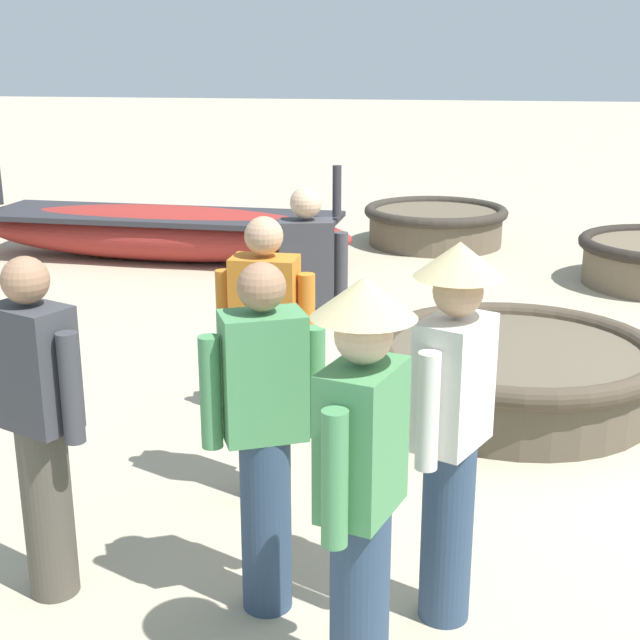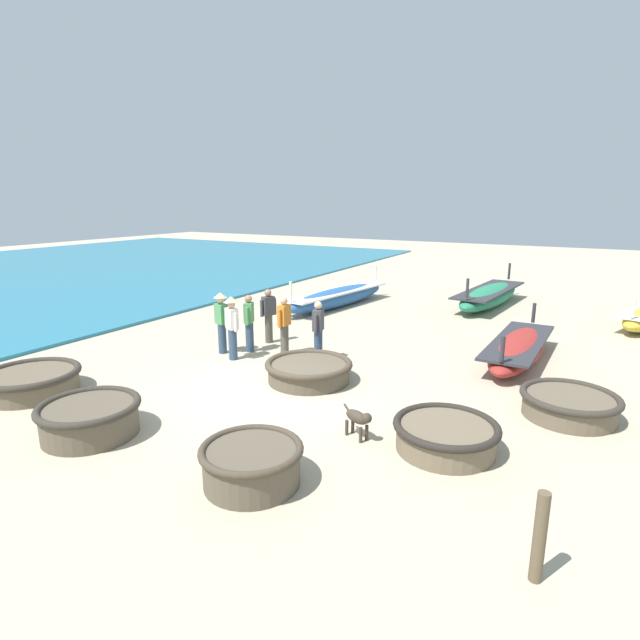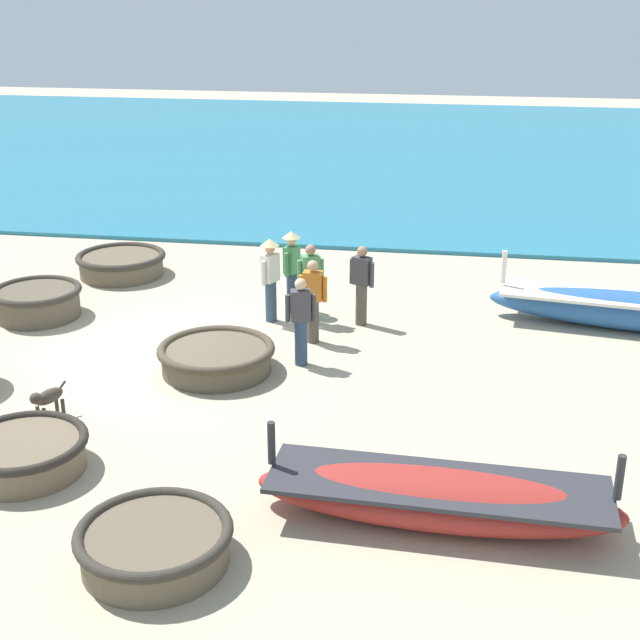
{
  "view_description": "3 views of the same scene",
  "coord_description": "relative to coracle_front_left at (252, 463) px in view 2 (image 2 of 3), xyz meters",
  "views": [
    {
      "loc": [
        -5.52,
        1.52,
        2.38
      ],
      "look_at": [
        -0.73,
        2.3,
        0.9
      ],
      "focal_mm": 50.0,
      "sensor_mm": 36.0,
      "label": 1
    },
    {
      "loc": [
        5.91,
        -8.17,
        4.06
      ],
      "look_at": [
        -0.26,
        2.84,
        1.0
      ],
      "focal_mm": 28.0,
      "sensor_mm": 36.0,
      "label": 2
    },
    {
      "loc": [
        13.86,
        5.11,
        6.24
      ],
      "look_at": [
        -0.03,
        2.84,
        0.88
      ],
      "focal_mm": 50.0,
      "sensor_mm": 36.0,
      "label": 3
    }
  ],
  "objects": [
    {
      "name": "coracle_upturned",
      "position": [
        2.2,
        2.38,
        -0.05
      ],
      "size": [
        1.75,
        1.75,
        0.5
      ],
      "color": "brown",
      "rests_on": "ground"
    },
    {
      "name": "coracle_front_left",
      "position": [
        0.0,
        0.0,
        0.0
      ],
      "size": [
        1.53,
        1.53,
        0.6
      ],
      "color": "brown",
      "rests_on": "ground"
    },
    {
      "name": "mooring_post_shoreline",
      "position": [
        3.86,
        -0.03,
        0.21
      ],
      "size": [
        0.14,
        0.14,
        1.08
      ],
      "primitive_type": "cylinder",
      "color": "brown",
      "rests_on": "ground"
    },
    {
      "name": "coracle_beside_post",
      "position": [
        -6.24,
        0.51,
        -0.04
      ],
      "size": [
        2.01,
        2.01,
        0.52
      ],
      "color": "brown",
      "rests_on": "ground"
    },
    {
      "name": "long_boat_white_hull",
      "position": [
        2.52,
        7.95,
        0.01
      ],
      "size": [
        1.31,
        4.56,
        1.15
      ],
      "color": "maroon",
      "rests_on": "ground"
    },
    {
      "name": "coracle_far_left",
      "position": [
        3.9,
        4.81,
        -0.06
      ],
      "size": [
        1.81,
        1.81,
        0.49
      ],
      "color": "brown",
      "rests_on": "ground"
    },
    {
      "name": "fisherman_standing_right",
      "position": [
        -4.56,
        4.77,
        0.63
      ],
      "size": [
        0.51,
        0.36,
        1.67
      ],
      "color": "#2D425B",
      "rests_on": "ground"
    },
    {
      "name": "coracle_center",
      "position": [
        -3.42,
        -0.14,
        0.01
      ],
      "size": [
        1.76,
        1.76,
        0.61
      ],
      "color": "brown",
      "rests_on": "ground"
    },
    {
      "name": "dog",
      "position": [
        0.76,
        2.04,
        0.05
      ],
      "size": [
        0.65,
        0.39,
        0.55
      ],
      "color": "#3D3328",
      "rests_on": "ground"
    },
    {
      "name": "fisherman_standing_left",
      "position": [
        -3.95,
        4.47,
        0.63
      ],
      "size": [
        0.49,
        0.36,
        1.67
      ],
      "color": "#2D425B",
      "rests_on": "ground"
    },
    {
      "name": "fisherman_by_coracle",
      "position": [
        -4.05,
        6.23,
        0.51
      ],
      "size": [
        0.34,
        0.49,
        1.57
      ],
      "color": "#4C473D",
      "rests_on": "ground"
    },
    {
      "name": "fisherman_with_hat",
      "position": [
        -1.96,
        5.43,
        0.51
      ],
      "size": [
        0.29,
        0.52,
        1.57
      ],
      "color": "#2D425B",
      "rests_on": "ground"
    },
    {
      "name": "coracle_front_right",
      "position": [
        -1.43,
        4.06,
        -0.06
      ],
      "size": [
        2.01,
        2.01,
        0.48
      ],
      "color": "brown",
      "rests_on": "ground"
    },
    {
      "name": "ground_plane",
      "position": [
        -1.84,
        2.94,
        -0.33
      ],
      "size": [
        80.0,
        80.0,
        0.0
      ],
      "primitive_type": "plane",
      "color": "tan"
    },
    {
      "name": "long_boat_red_hull",
      "position": [
        0.49,
        14.64,
        0.08
      ],
      "size": [
        1.87,
        5.75,
        1.41
      ],
      "color": "#237551",
      "rests_on": "ground"
    },
    {
      "name": "fisherman_crouching",
      "position": [
        -4.0,
        5.24,
        0.51
      ],
      "size": [
        0.34,
        0.49,
        1.57
      ],
      "color": "#2D425B",
      "rests_on": "ground"
    },
    {
      "name": "fisherman_hauling",
      "position": [
        -3.01,
        5.46,
        0.51
      ],
      "size": [
        0.23,
        0.53,
        1.57
      ],
      "color": "#4C473D",
      "rests_on": "ground"
    },
    {
      "name": "long_boat_blue_hull",
      "position": [
        -4.6,
        11.63,
        0.06
      ],
      "size": [
        1.89,
        6.06,
        1.33
      ],
      "color": "#285693",
      "rests_on": "ground"
    }
  ]
}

